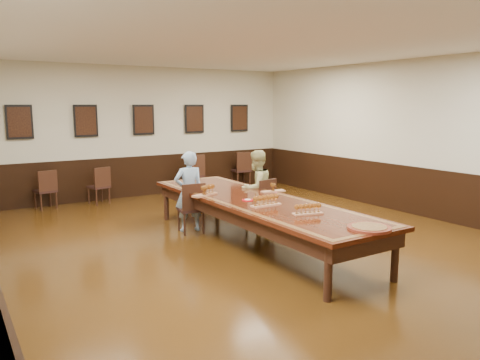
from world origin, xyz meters
TOP-DOWN VIEW (x-y plane):
  - floor at (0.00, 0.00)m, footprint 8.00×10.00m
  - ceiling at (0.00, 0.00)m, footprint 8.00×10.00m
  - wall_back at (0.00, 5.01)m, footprint 8.00×0.02m
  - wall_right at (4.01, 0.00)m, footprint 0.02×10.00m
  - chair_man at (-0.58, 1.23)m, footprint 0.49×0.52m
  - chair_woman at (0.69, 0.89)m, footprint 0.52×0.55m
  - spare_chair_a at (-2.43, 4.65)m, footprint 0.49×0.52m
  - spare_chair_b at (-1.28, 4.56)m, footprint 0.50×0.53m
  - spare_chair_c at (1.12, 4.52)m, footprint 0.51×0.55m
  - spare_chair_d at (2.73, 4.75)m, footprint 0.51×0.55m
  - person_man at (-0.57, 1.33)m, footprint 0.58×0.42m
  - person_woman at (0.67, 0.99)m, footprint 0.81×0.69m
  - pink_phone at (0.60, 0.35)m, footprint 0.13×0.15m
  - wainscoting at (0.00, 0.00)m, footprint 8.00×10.00m
  - conference_table at (0.00, 0.00)m, footprint 1.40×5.00m
  - posters at (0.00, 4.94)m, footprint 6.14×0.04m
  - flight_a at (-0.54, 0.72)m, footprint 0.50×0.29m
  - flight_b at (0.60, 0.36)m, footprint 0.45×0.18m
  - flight_c at (-0.18, -0.51)m, footprint 0.49×0.16m
  - flight_d at (0.00, -1.27)m, footprint 0.45×0.23m
  - red_plate_grp at (-0.18, -0.02)m, footprint 0.18×0.18m
  - carved_platter at (0.12, -2.28)m, footprint 0.66×0.66m

SIDE VIEW (x-z plane):
  - floor at x=0.00m, z-range -0.02..0.00m
  - spare_chair_b at x=-1.28m, z-range 0.00..0.86m
  - spare_chair_a at x=-2.43m, z-range 0.00..0.87m
  - chair_man at x=-0.58m, z-range 0.00..0.91m
  - chair_woman at x=0.69m, z-range 0.00..0.92m
  - spare_chair_d at x=2.73m, z-range 0.00..0.98m
  - wainscoting at x=0.00m, z-range 0.00..1.00m
  - spare_chair_c at x=1.12m, z-range 0.00..1.02m
  - conference_table at x=0.00m, z-range 0.23..0.99m
  - person_woman at x=0.67m, z-range 0.00..1.43m
  - person_man at x=-0.57m, z-range 0.00..1.45m
  - pink_phone at x=0.60m, z-range 0.75..0.76m
  - red_plate_grp at x=-0.18m, z-range 0.75..0.77m
  - carved_platter at x=0.12m, z-range 0.75..0.79m
  - flight_d at x=0.00m, z-range 0.74..0.90m
  - flight_b at x=0.60m, z-range 0.74..0.91m
  - flight_a at x=-0.54m, z-range 0.74..0.92m
  - flight_c at x=-0.18m, z-range 0.74..0.93m
  - wall_back at x=0.00m, z-range 0.00..3.20m
  - wall_right at x=4.01m, z-range 0.00..3.20m
  - posters at x=0.00m, z-range 1.53..2.27m
  - ceiling at x=0.00m, z-range 3.20..3.22m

